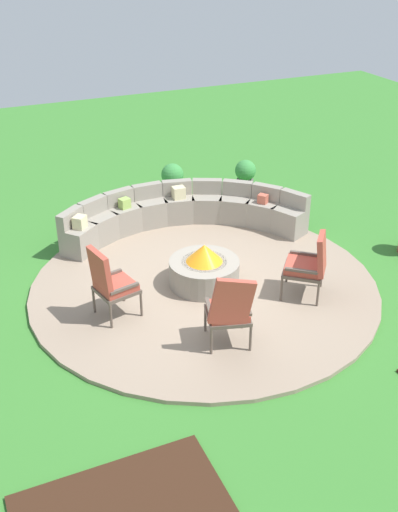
% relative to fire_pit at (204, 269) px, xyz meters
% --- Properties ---
extents(ground_plane, '(24.00, 24.00, 0.00)m').
position_rel_fire_pit_xyz_m(ground_plane, '(0.00, 0.00, -0.32)').
color(ground_plane, '#387A2D').
extents(patio_circle, '(5.36, 5.36, 0.06)m').
position_rel_fire_pit_xyz_m(patio_circle, '(0.00, 0.00, -0.29)').
color(patio_circle, gray).
rests_on(patio_circle, ground_plane).
extents(fire_pit, '(1.08, 1.08, 0.68)m').
position_rel_fire_pit_xyz_m(fire_pit, '(0.00, 0.00, 0.00)').
color(fire_pit, gray).
rests_on(fire_pit, patio_circle).
extents(curved_stone_bench, '(4.30, 1.91, 0.75)m').
position_rel_fire_pit_xyz_m(curved_stone_bench, '(0.41, 1.92, 0.05)').
color(curved_stone_bench, gray).
rests_on(curved_stone_bench, patio_circle).
extents(lounge_chair_front_left, '(0.65, 0.63, 1.10)m').
position_rel_fire_pit_xyz_m(lounge_chair_front_left, '(-1.56, -0.28, 0.31)').
color(lounge_chair_front_left, brown).
rests_on(lounge_chair_front_left, patio_circle).
extents(lounge_chair_front_right, '(0.70, 0.70, 1.12)m').
position_rel_fire_pit_xyz_m(lounge_chair_front_right, '(-0.34, -1.54, 0.30)').
color(lounge_chair_front_right, brown).
rests_on(lounge_chair_front_right, patio_circle).
extents(lounge_chair_back_left, '(0.82, 0.84, 1.03)m').
position_rel_fire_pit_xyz_m(lounge_chair_back_left, '(1.30, -0.90, 0.27)').
color(lounge_chair_back_left, brown).
rests_on(lounge_chair_back_left, patio_circle).
extents(potted_plant_0, '(0.46, 0.46, 0.68)m').
position_rel_fire_pit_xyz_m(potted_plant_0, '(0.90, 3.59, 0.05)').
color(potted_plant_0, '#A89E8E').
rests_on(potted_plant_0, ground_plane).
extents(potted_plant_1, '(0.43, 0.43, 0.74)m').
position_rel_fire_pit_xyz_m(potted_plant_1, '(2.30, 3.05, 0.08)').
color(potted_plant_1, '#605B56').
rests_on(potted_plant_1, ground_plane).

